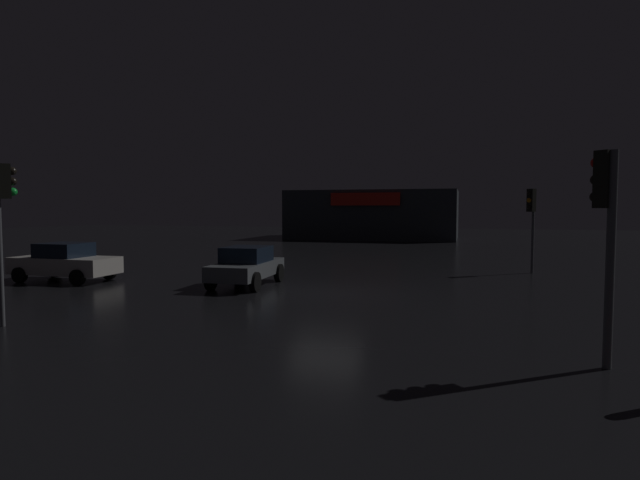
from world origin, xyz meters
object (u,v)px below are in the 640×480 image
object	(u,v)px
car_far	(65,262)
store_building	(375,215)
traffic_signal_cross_left	(5,203)
traffic_signal_opposite	(531,210)
car_near	(247,265)
traffic_signal_main	(606,217)

from	to	relation	value
car_far	store_building	bearing A→B (deg)	78.37
store_building	traffic_signal_cross_left	size ratio (longest dim) A/B	3.93
traffic_signal_cross_left	car_far	bearing A→B (deg)	123.42
store_building	car_far	bearing A→B (deg)	-101.63
traffic_signal_opposite	car_near	distance (m)	13.03
traffic_signal_opposite	traffic_signal_cross_left	xyz separation A→B (m)	(-13.81, -14.78, 0.22)
traffic_signal_opposite	traffic_signal_cross_left	world-z (taller)	traffic_signal_cross_left
traffic_signal_cross_left	car_near	distance (m)	8.69
store_building	car_near	size ratio (longest dim) A/B	3.84
traffic_signal_main	traffic_signal_opposite	world-z (taller)	traffic_signal_main
traffic_signal_main	car_far	bearing A→B (deg)	159.71
store_building	traffic_signal_main	bearing A→B (deg)	-74.39
car_near	car_far	bearing A→B (deg)	-173.69
traffic_signal_opposite	car_far	world-z (taller)	traffic_signal_opposite
store_building	traffic_signal_cross_left	world-z (taller)	store_building
car_near	traffic_signal_opposite	bearing A→B (deg)	32.72
store_building	traffic_signal_opposite	bearing A→B (deg)	-65.70
traffic_signal_main	traffic_signal_opposite	bearing A→B (deg)	88.57
store_building	traffic_signal_opposite	size ratio (longest dim) A/B	4.16
traffic_signal_main	traffic_signal_cross_left	size ratio (longest dim) A/B	0.99
store_building	traffic_signal_opposite	distance (m)	28.08
traffic_signal_opposite	car_near	world-z (taller)	traffic_signal_opposite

